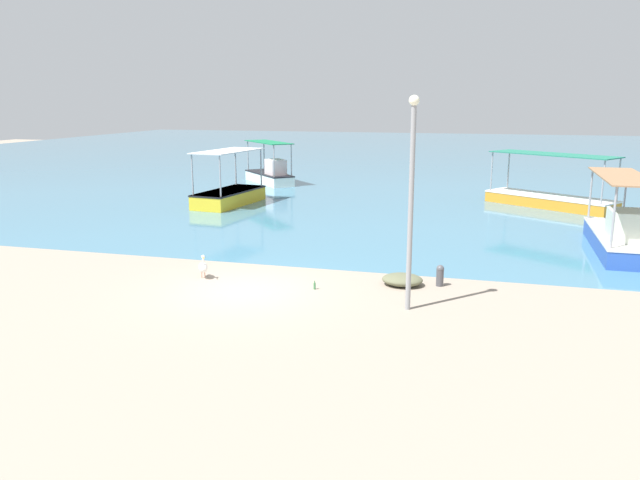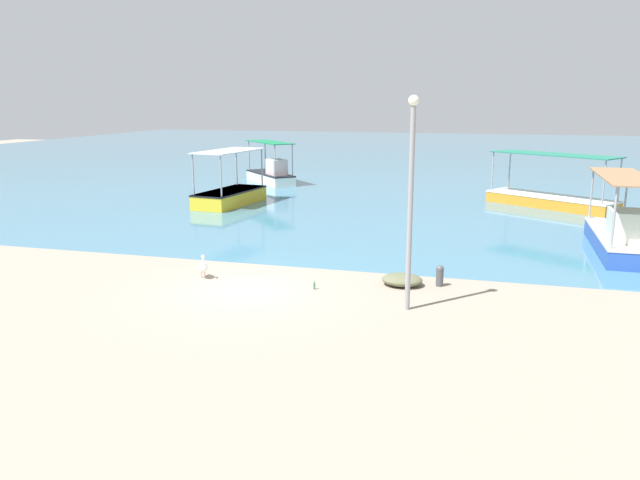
# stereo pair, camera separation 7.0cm
# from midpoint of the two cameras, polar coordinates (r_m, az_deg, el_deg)

# --- Properties ---
(ground) EXTENTS (120.00, 120.00, 0.00)m
(ground) POSITION_cam_midpoint_polar(r_m,az_deg,el_deg) (18.84, -6.96, -4.64)
(ground) COLOR gray
(harbor_water) EXTENTS (110.00, 90.00, 0.00)m
(harbor_water) POSITION_cam_midpoint_polar(r_m,az_deg,el_deg) (65.23, 9.22, 7.62)
(harbor_water) COLOR teal
(harbor_water) RESTS_ON ground
(fishing_boat_far_left) EXTENTS (6.74, 5.43, 2.82)m
(fishing_boat_far_left) POSITION_cam_midpoint_polar(r_m,az_deg,el_deg) (35.41, 20.22, 3.68)
(fishing_boat_far_left) COLOR orange
(fishing_boat_far_left) RESTS_ON harbor_water
(fishing_boat_near_left) EXTENTS (1.73, 6.28, 2.84)m
(fishing_boat_near_left) POSITION_cam_midpoint_polar(r_m,az_deg,el_deg) (25.74, 25.54, 0.45)
(fishing_boat_near_left) COLOR #2D54B4
(fishing_boat_near_left) RESTS_ON harbor_water
(fishing_boat_far_right) EXTENTS (2.56, 5.15, 2.94)m
(fishing_boat_far_right) POSITION_cam_midpoint_polar(r_m,az_deg,el_deg) (34.33, -8.37, 4.17)
(fishing_boat_far_right) COLOR gold
(fishing_boat_far_right) RESTS_ON harbor_water
(fishing_boat_near_right) EXTENTS (4.65, 4.87, 2.81)m
(fishing_boat_near_right) POSITION_cam_midpoint_polar(r_m,az_deg,el_deg) (42.87, -4.62, 6.07)
(fishing_boat_near_right) COLOR white
(fishing_boat_near_right) RESTS_ON harbor_water
(pelican) EXTENTS (0.54, 0.73, 0.80)m
(pelican) POSITION_cam_midpoint_polar(r_m,az_deg,el_deg) (20.27, -10.74, -2.42)
(pelican) COLOR #E0997A
(pelican) RESTS_ON ground
(lamp_post) EXTENTS (0.28, 0.28, 5.71)m
(lamp_post) POSITION_cam_midpoint_polar(r_m,az_deg,el_deg) (16.53, 8.22, 4.32)
(lamp_post) COLOR gray
(lamp_post) RESTS_ON ground
(mooring_bollard) EXTENTS (0.24, 0.24, 0.66)m
(mooring_bollard) POSITION_cam_midpoint_polar(r_m,az_deg,el_deg) (19.44, 10.82, -3.14)
(mooring_bollard) COLOR #47474C
(mooring_bollard) RESTS_ON ground
(net_pile) EXTENTS (1.25, 1.06, 0.35)m
(net_pile) POSITION_cam_midpoint_polar(r_m,az_deg,el_deg) (19.38, 7.43, -3.61)
(net_pile) COLOR #606247
(net_pile) RESTS_ON ground
(glass_bottle) EXTENTS (0.07, 0.07, 0.27)m
(glass_bottle) POSITION_cam_midpoint_polar(r_m,az_deg,el_deg) (18.82, -0.61, -4.22)
(glass_bottle) COLOR #3F7F4C
(glass_bottle) RESTS_ON ground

